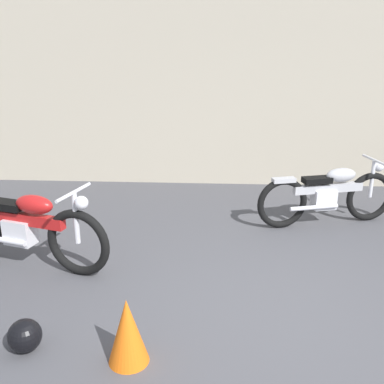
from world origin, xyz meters
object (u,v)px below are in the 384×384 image
motorcycle_red (24,227)px  motorcycle_silver (329,194)px  traffic_cone (128,331)px  helmet (25,336)px

motorcycle_red → motorcycle_silver: bearing=37.2°
traffic_cone → motorcycle_red: 2.08m
helmet → motorcycle_silver: bearing=43.0°
helmet → motorcycle_red: (-0.56, 1.43, 0.32)m
motorcycle_red → motorcycle_silver: motorcycle_red is taller
helmet → motorcycle_red: size_ratio=0.13×
motorcycle_red → motorcycle_silver: (3.56, 1.37, -0.03)m
traffic_cone → motorcycle_red: size_ratio=0.27×
motorcycle_red → motorcycle_silver: size_ratio=1.07×
traffic_cone → motorcycle_silver: (2.15, 2.89, 0.15)m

